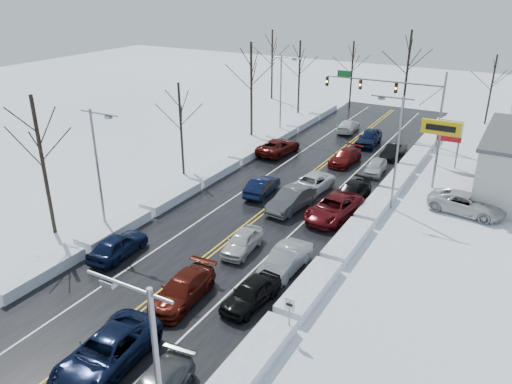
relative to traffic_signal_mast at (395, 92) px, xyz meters
The scene contains 38 objects.
ground 28.73m from the traffic_signal_mast, 97.02° to the right, with size 160.00×160.00×0.00m, color white.
road_surface 26.78m from the traffic_signal_mast, 97.55° to the right, with size 14.00×84.00×0.01m, color black.
snow_bank_left 28.77m from the traffic_signal_mast, 113.03° to the right, with size 1.71×72.00×0.76m, color white.
snow_bank_right 26.88m from the traffic_signal_mast, 80.92° to the right, with size 1.71×72.00×0.76m, color white.
traffic_signal_mast is the anchor object (origin of this frame).
tires_plus_sign 13.92m from the traffic_signal_mast, 59.54° to the right, with size 3.20×0.34×6.00m.
used_vehicles_sign 9.50m from the traffic_signal_mast, 40.34° to the right, with size 2.20×0.22×4.65m.
speed_limit_sign 36.51m from the traffic_signal_mast, 82.48° to the right, with size 0.55×0.09×2.35m.
streetlight_ne 18.63m from the traffic_signal_mast, 74.91° to the right, with size 3.20×0.25×9.00m.
streetlight_sw 34.08m from the traffic_signal_mast, 110.16° to the right, with size 3.20×0.25×9.00m.
streetlight_nw 12.40m from the traffic_signal_mast, 161.23° to the right, with size 3.20×0.25×9.00m.
tree_left_b 37.16m from the traffic_signal_mast, 113.74° to the right, with size 4.00×4.00×10.00m.
tree_left_c 24.38m from the traffic_signal_mast, 124.90° to the right, with size 3.40×3.40×8.50m.
tree_left_d 15.93m from the traffic_signal_mast, 157.76° to the right, with size 4.20×4.20×10.50m.
tree_left_e 15.51m from the traffic_signal_mast, 157.13° to the left, with size 3.80×3.80×9.50m.
tree_far_a 24.63m from the traffic_signal_mast, 150.75° to the left, with size 4.00×4.00×10.00m.
tree_far_b 16.10m from the traffic_signal_mast, 125.98° to the left, with size 3.60×3.60×9.00m.
tree_far_c 11.32m from the traffic_signal_mast, 97.48° to the left, with size 4.40×4.40×11.00m.
tree_far_d 15.16m from the traffic_signal_mast, 55.64° to the left, with size 3.40×3.40×8.50m.
queued_car_2 42.46m from the traffic_signal_mast, 92.43° to the right, with size 2.74×5.94×1.65m, color black.
queued_car_3 36.57m from the traffic_signal_mast, 92.97° to the right, with size 2.05×5.05×1.47m, color #470F09.
queued_car_4 30.16m from the traffic_signal_mast, 93.51° to the right, with size 1.64×4.08×1.39m, color silver.
queued_car_5 22.84m from the traffic_signal_mast, 94.65° to the right, with size 1.78×5.10×1.68m, color #434649.
queued_car_6 19.02m from the traffic_signal_mast, 95.92° to the right, with size 2.40×5.19×1.44m, color silver.
queued_car_7 11.47m from the traffic_signal_mast, 99.91° to the right, with size 1.97×4.85×1.41m, color #530B0B.
queued_car_8 6.44m from the traffic_signal_mast, 117.65° to the right, with size 2.00×4.97×1.69m, color black.
queued_car_12 34.96m from the traffic_signal_mast, 87.22° to the right, with size 1.72×4.28×1.46m, color black.
queued_car_13 31.01m from the traffic_signal_mast, 86.58° to the right, with size 1.64×4.71×1.55m, color gray.
queued_car_14 22.60m from the traffic_signal_mast, 85.63° to the right, with size 2.70×5.87×1.63m, color #500A0F.
queued_car_15 19.06m from the traffic_signal_mast, 84.51° to the right, with size 2.02×4.96×1.44m, color black.
queued_car_16 12.52m from the traffic_signal_mast, 81.47° to the right, with size 1.57×3.91×1.33m, color #B8B9BB.
queued_car_17 8.21m from the traffic_signal_mast, 71.55° to the right, with size 1.44×4.12×1.36m, color black.
oncoming_car_0 21.94m from the traffic_signal_mast, 104.29° to the right, with size 1.56×4.48×1.48m, color black.
oncoming_car_1 14.77m from the traffic_signal_mast, 129.96° to the right, with size 2.61×5.66×1.57m, color #450B09.
oncoming_car_2 7.67m from the traffic_signal_mast, behind, with size 1.94×4.76×1.38m, color silver.
oncoming_car_3 35.66m from the traffic_signal_mast, 104.13° to the right, with size 1.85×4.61×1.57m, color black.
parked_car_0 19.88m from the traffic_signal_mast, 57.07° to the right, with size 2.64×5.73×1.59m, color silver.
parked_car_2 13.78m from the traffic_signal_mast, 25.59° to the right, with size 1.58×3.93×1.34m, color #A2A5AA.
Camera 1 is at (16.79, -26.69, 16.93)m, focal length 35.00 mm.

